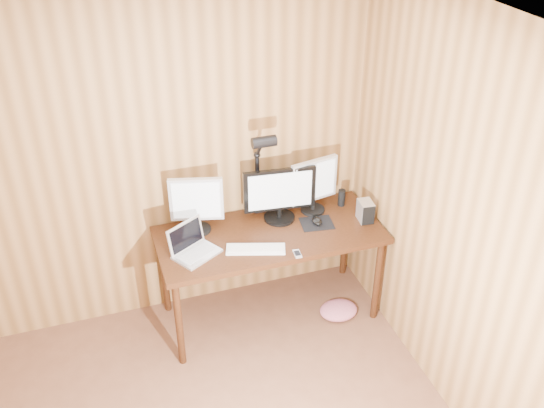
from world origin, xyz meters
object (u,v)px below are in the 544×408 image
desk_lamp (261,163)px  phone (297,254)px  keyboard (256,249)px  hard_drive (365,211)px  monitor_right (314,184)px  desk (267,241)px  monitor_center (280,194)px  mouse (317,221)px  speaker (342,198)px  laptop (192,246)px  monitor_left (197,203)px

desk_lamp → phone: bearing=-97.4°
keyboard → hard_drive: 0.88m
monitor_right → phone: bearing=-133.8°
desk → monitor_center: 0.36m
mouse → speaker: bearing=45.1°
desk_lamp → laptop: bearing=-171.4°
monitor_right → desk_lamp: (-0.39, 0.04, 0.22)m
desk → speaker: (0.63, 0.11, 0.19)m
monitor_right → hard_drive: (0.32, -0.24, -0.15)m
desk → phone: bearing=-75.8°
desk → keyboard: (-0.16, -0.24, 0.13)m
mouse → phone: mouse is taller
keyboard → mouse: bearing=36.0°
monitor_center → monitor_right: (0.27, 0.02, 0.02)m
speaker → monitor_right: bearing=-178.0°
monitor_right → laptop: bearing=-177.9°
monitor_center → hard_drive: 0.64m
mouse → desk_lamp: bearing=160.9°
keyboard → monitor_center: bearing=66.3°
mouse → phone: 0.41m
keyboard → hard_drive: bearing=24.6°
phone → desk_lamp: size_ratio=0.13×
monitor_right → desk_lamp: bearing=162.4°
monitor_center → keyboard: size_ratio=1.25×
hard_drive → desk_lamp: size_ratio=0.21×
keyboard → desk: bearing=74.5°
phone → speaker: 0.73m
desk → monitor_left: size_ratio=3.78×
monitor_right → laptop: monitor_right is taller
phone → speaker: size_ratio=0.72×
monitor_left → phone: 0.78m
desk → speaker: size_ratio=12.21×
monitor_left → speaker: monitor_left is taller
keyboard → desk_lamp: desk_lamp is taller
monitor_left → hard_drive: bearing=2.9°
laptop → mouse: size_ratio=3.38×
mouse → desk_lamp: 0.60m
speaker → phone: bearing=-137.8°
monitor_center → phone: (-0.03, -0.46, -0.21)m
monitor_right → monitor_center: bearing=173.5°
monitor_left → phone: size_ratio=4.47×
phone → desk_lamp: desk_lamp is taller
monitor_center → phone: monitor_center is taller
monitor_left → laptop: (-0.10, -0.25, -0.17)m
mouse → speaker: speaker is taller
monitor_center → laptop: bearing=-157.0°
monitor_center → desk_lamp: bearing=157.0°
desk → mouse: size_ratio=14.68×
hard_drive → mouse: bearing=175.3°
monitor_right → keyboard: size_ratio=1.02×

